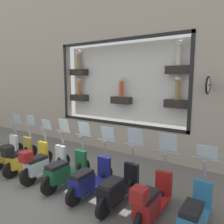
% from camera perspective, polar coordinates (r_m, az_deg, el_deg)
% --- Properties ---
extents(ground_plane, '(120.00, 120.00, 0.00)m').
position_cam_1_polar(ground_plane, '(6.64, -15.63, -17.78)').
color(ground_plane, '#66635E').
extents(building_facade, '(1.19, 36.00, 8.06)m').
position_cam_1_polar(building_facade, '(8.80, 2.06, 16.32)').
color(building_facade, '#ADA08E').
rests_on(building_facade, ground_plane).
extents(scooter_teal_0, '(1.79, 0.60, 1.53)m').
position_cam_1_polar(scooter_teal_0, '(4.75, 20.82, -23.64)').
color(scooter_teal_0, black).
rests_on(scooter_teal_0, ground_plane).
extents(scooter_red_1, '(1.79, 0.61, 1.68)m').
position_cam_1_polar(scooter_red_1, '(4.90, 10.19, -21.60)').
color(scooter_red_1, black).
rests_on(scooter_red_1, ground_plane).
extents(scooter_black_2, '(1.80, 0.61, 1.68)m').
position_cam_1_polar(scooter_black_2, '(5.31, 1.55, -19.31)').
color(scooter_black_2, black).
rests_on(scooter_black_2, ground_plane).
extents(scooter_navy_3, '(1.79, 0.60, 1.62)m').
position_cam_1_polar(scooter_navy_3, '(5.76, -5.97, -17.07)').
color(scooter_navy_3, black).
rests_on(scooter_navy_3, ground_plane).
extents(scooter_green_4, '(1.80, 0.60, 1.66)m').
position_cam_1_polar(scooter_green_4, '(6.29, -12.12, -14.79)').
color(scooter_green_4, black).
rests_on(scooter_green_4, ground_plane).
extents(scooter_silver_5, '(1.80, 0.60, 1.67)m').
position_cam_1_polar(scooter_silver_5, '(6.84, -17.60, -12.68)').
color(scooter_silver_5, black).
rests_on(scooter_silver_5, ground_plane).
extents(scooter_yellow_6, '(1.80, 0.60, 1.56)m').
position_cam_1_polar(scooter_yellow_6, '(7.49, -21.79, -11.12)').
color(scooter_yellow_6, black).
rests_on(scooter_yellow_6, ground_plane).
extents(scooter_olive_7, '(1.81, 0.61, 1.65)m').
position_cam_1_polar(scooter_olive_7, '(8.22, -24.79, -9.70)').
color(scooter_olive_7, black).
rests_on(scooter_olive_7, ground_plane).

